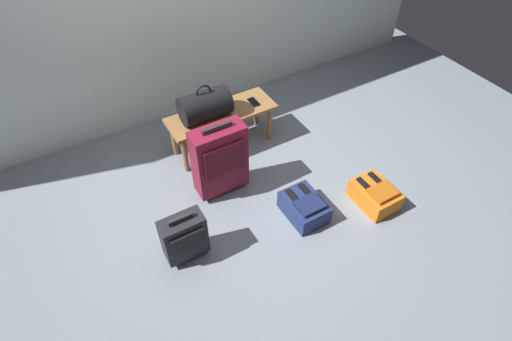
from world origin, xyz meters
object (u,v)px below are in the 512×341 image
(suitcase_upright_burgundy, at_px, (220,159))
(backpack_orange, at_px, (375,195))
(cell_phone, at_px, (254,102))
(suitcase_small_charcoal, at_px, (184,237))
(bench, at_px, (222,118))
(duffel_bag_black, at_px, (205,105))
(backpack_navy, at_px, (304,207))

(suitcase_upright_burgundy, height_order, backpack_orange, suitcase_upright_burgundy)
(cell_phone, bearing_deg, suitcase_small_charcoal, -139.86)
(bench, xyz_separation_m, suitcase_small_charcoal, (-0.81, -0.97, -0.10))
(duffel_bag_black, bearing_deg, backpack_orange, -54.44)
(cell_phone, distance_m, backpack_orange, 1.38)
(bench, relative_size, cell_phone, 6.94)
(suitcase_upright_burgundy, relative_size, backpack_navy, 1.86)
(bench, xyz_separation_m, suitcase_upright_burgundy, (-0.27, -0.50, 0.02))
(suitcase_upright_burgundy, bearing_deg, backpack_navy, -52.83)
(suitcase_small_charcoal, distance_m, backpack_navy, 1.00)
(duffel_bag_black, xyz_separation_m, backpack_navy, (0.33, -1.09, -0.44))
(cell_phone, xyz_separation_m, backpack_orange, (0.44, -1.27, -0.32))
(cell_phone, height_order, backpack_navy, cell_phone)
(bench, bearing_deg, backpack_navy, -80.63)
(cell_phone, distance_m, suitcase_upright_burgundy, 0.77)
(suitcase_small_charcoal, height_order, backpack_orange, suitcase_small_charcoal)
(suitcase_upright_burgundy, relative_size, backpack_orange, 1.86)
(bench, bearing_deg, suitcase_small_charcoal, -129.58)
(bench, distance_m, backpack_orange, 1.52)
(duffel_bag_black, distance_m, suitcase_small_charcoal, 1.21)
(duffel_bag_black, height_order, backpack_orange, duffel_bag_black)
(cell_phone, relative_size, suitcase_upright_burgundy, 0.20)
(backpack_orange, bearing_deg, suitcase_small_charcoal, 168.83)
(suitcase_upright_burgundy, bearing_deg, duffel_bag_black, 76.57)
(backpack_navy, bearing_deg, cell_phone, 82.15)
(suitcase_upright_burgundy, height_order, suitcase_small_charcoal, suitcase_upright_burgundy)
(cell_phone, relative_size, backpack_navy, 0.38)
(suitcase_small_charcoal, bearing_deg, backpack_orange, -11.17)
(suitcase_upright_burgundy, xyz_separation_m, backpack_orange, (1.04, -0.79, -0.27))
(suitcase_upright_burgundy, distance_m, suitcase_small_charcoal, 0.73)
(cell_phone, distance_m, backpack_navy, 1.13)
(bench, bearing_deg, backpack_orange, -59.14)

